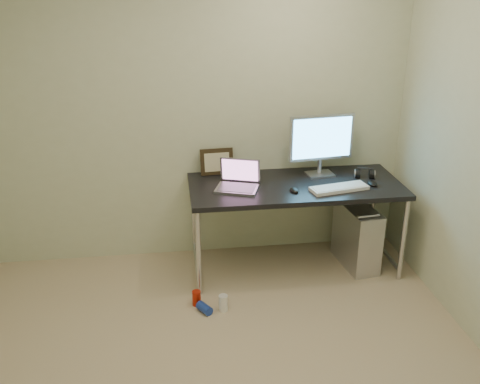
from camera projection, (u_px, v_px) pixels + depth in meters
name	position (u px, v px, depth m)	size (l,w,h in m)	color
wall_back	(197.00, 115.00, 4.37)	(3.50, 0.02, 2.50)	beige
desk	(295.00, 192.00, 4.34)	(1.71, 0.75, 0.75)	black
tower_computer	(357.00, 236.00, 4.52)	(0.28, 0.53, 0.56)	silver
cable_a	(339.00, 204.00, 4.80)	(0.01, 0.01, 0.70)	black
cable_b	(349.00, 207.00, 4.80)	(0.01, 0.01, 0.72)	black
can_red	(197.00, 298.00, 4.02)	(0.07, 0.07, 0.12)	#AB1B08
can_white	(223.00, 303.00, 3.96)	(0.07, 0.07, 0.13)	white
can_blue	(204.00, 308.00, 3.94)	(0.07, 0.07, 0.12)	#1C379D
laptop	(238.00, 181.00, 4.22)	(0.39, 0.35, 0.22)	#B1B1B9
monitor	(322.00, 140.00, 4.39)	(0.55, 0.18, 0.52)	#B1B1B9
keyboard	(339.00, 188.00, 4.18)	(0.46, 0.15, 0.03)	white
mouse_right	(373.00, 183.00, 4.28)	(0.07, 0.12, 0.04)	black
mouse_left	(294.00, 189.00, 4.15)	(0.06, 0.10, 0.04)	black
headphones	(365.00, 174.00, 4.44)	(0.18, 0.10, 0.11)	black
picture_frame	(217.00, 162.00, 4.48)	(0.28, 0.03, 0.22)	black
webcam	(239.00, 166.00, 4.46)	(0.04, 0.04, 0.11)	silver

